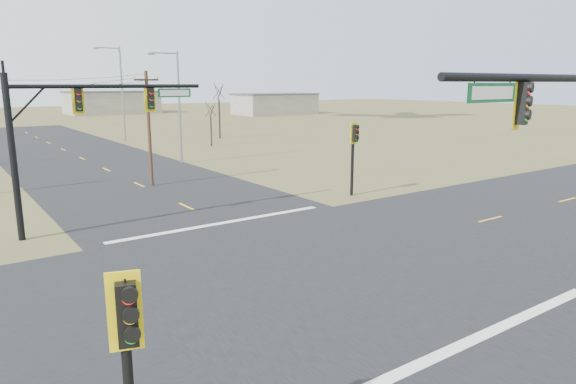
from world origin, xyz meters
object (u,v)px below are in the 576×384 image
object	(u,v)px
streetlight_a	(177,101)
streetlight_b	(120,89)
utility_pole_near	(149,126)
bare_tree_d	(219,91)
bare_tree_c	(210,109)
mast_arm_far	(77,119)
pedestal_signal_sw	(128,337)
pedestal_signal_ne	(354,143)

from	to	relation	value
streetlight_a	streetlight_b	size ratio (longest dim) A/B	0.86
utility_pole_near	bare_tree_d	xyz separation A→B (m)	(18.83, 25.60, 1.96)
utility_pole_near	bare_tree_c	xyz separation A→B (m)	(14.11, 18.69, 0.02)
utility_pole_near	mast_arm_far	bearing A→B (deg)	-127.05
streetlight_a	bare_tree_c	world-z (taller)	streetlight_a
pedestal_signal_sw	utility_pole_near	distance (m)	28.79
pedestal_signal_ne	mast_arm_far	bearing A→B (deg)	172.35
bare_tree_d	mast_arm_far	bearing A→B (deg)	-126.53
pedestal_signal_ne	bare_tree_d	bearing A→B (deg)	73.79
streetlight_b	bare_tree_d	bearing A→B (deg)	-2.96
mast_arm_far	pedestal_signal_ne	xyz separation A→B (m)	(16.08, -1.71, -2.03)
pedestal_signal_sw	pedestal_signal_ne	bearing A→B (deg)	57.46
mast_arm_far	utility_pole_near	distance (m)	11.17
mast_arm_far	bare_tree_d	xyz separation A→B (m)	(25.52, 34.46, 0.71)
mast_arm_far	streetlight_b	size ratio (longest dim) A/B	0.82
utility_pole_near	bare_tree_c	bearing A→B (deg)	52.94
utility_pole_near	pedestal_signal_ne	bearing A→B (deg)	-48.38
pedestal_signal_ne	utility_pole_near	bearing A→B (deg)	130.04
streetlight_a	bare_tree_d	world-z (taller)	streetlight_a
pedestal_signal_ne	bare_tree_c	bearing A→B (deg)	79.25
streetlight_b	bare_tree_d	xyz separation A→B (m)	(11.46, -3.86, -0.27)
pedestal_signal_sw	bare_tree_d	bearing A→B (deg)	78.85
utility_pole_near	streetlight_b	distance (m)	30.45
bare_tree_c	streetlight_b	bearing A→B (deg)	122.07
streetlight_a	mast_arm_far	bearing A→B (deg)	-127.32
pedestal_signal_ne	bare_tree_d	distance (m)	37.48
bare_tree_c	bare_tree_d	distance (m)	8.59
mast_arm_far	bare_tree_d	distance (m)	42.89
streetlight_a	streetlight_b	world-z (taller)	streetlight_b
mast_arm_far	bare_tree_c	distance (m)	34.55
bare_tree_c	pedestal_signal_sw	bearing A→B (deg)	-118.23
utility_pole_near	bare_tree_c	world-z (taller)	utility_pole_near
pedestal_signal_sw	utility_pole_near	size ratio (longest dim) A/B	0.53
streetlight_b	bare_tree_c	xyz separation A→B (m)	(6.74, -10.76, -2.22)
streetlight_a	pedestal_signal_ne	bearing A→B (deg)	-81.23
pedestal_signal_sw	utility_pole_near	world-z (taller)	utility_pole_near
streetlight_b	bare_tree_d	world-z (taller)	streetlight_b
utility_pole_near	bare_tree_d	bearing A→B (deg)	53.66
pedestal_signal_sw	streetlight_b	bearing A→B (deg)	90.47
mast_arm_far	bare_tree_d	size ratio (longest dim) A/B	1.22
mast_arm_far	pedestal_signal_sw	world-z (taller)	mast_arm_far
pedestal_signal_sw	bare_tree_c	xyz separation A→B (m)	(24.45, 45.55, 1.08)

